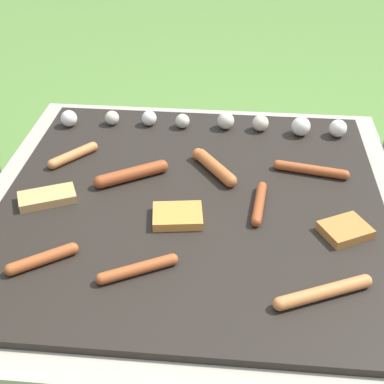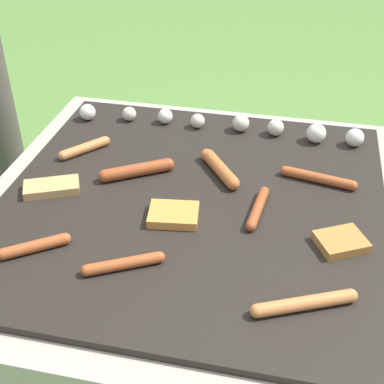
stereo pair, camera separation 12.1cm
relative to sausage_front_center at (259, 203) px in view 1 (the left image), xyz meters
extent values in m
plane|color=#567F38|center=(-0.15, 0.02, -0.43)|extent=(14.00, 14.00, 0.00)
cube|color=#A89E8C|center=(-0.15, 0.02, -0.23)|extent=(0.99, 0.99, 0.40)
cube|color=black|center=(-0.15, 0.02, -0.02)|extent=(0.87, 0.87, 0.02)
cylinder|color=#A34C23|center=(-0.23, -0.23, 0.00)|extent=(0.14, 0.09, 0.02)
sphere|color=#A34C23|center=(-0.17, -0.20, 0.00)|extent=(0.02, 0.02, 0.02)
sphere|color=#A34C23|center=(-0.30, -0.27, 0.00)|extent=(0.02, 0.02, 0.02)
cylinder|color=#93421E|center=(-0.30, 0.09, 0.00)|extent=(0.15, 0.11, 0.03)
sphere|color=#93421E|center=(-0.37, 0.04, 0.00)|extent=(0.03, 0.03, 0.03)
sphere|color=#93421E|center=(-0.24, 0.13, 0.00)|extent=(0.03, 0.03, 0.03)
cylinder|color=#C6753D|center=(0.11, -0.26, 0.00)|extent=(0.17, 0.10, 0.03)
sphere|color=#C6753D|center=(0.03, -0.30, 0.00)|extent=(0.03, 0.03, 0.03)
sphere|color=#C6753D|center=(0.19, -0.23, 0.00)|extent=(0.03, 0.03, 0.03)
cylinder|color=#93421E|center=(0.00, 0.00, 0.00)|extent=(0.04, 0.14, 0.02)
sphere|color=#93421E|center=(0.01, 0.07, 0.00)|extent=(0.02, 0.02, 0.02)
sphere|color=#93421E|center=(-0.01, -0.07, 0.00)|extent=(0.02, 0.02, 0.02)
cylinder|color=#B7602D|center=(-0.11, 0.13, 0.00)|extent=(0.11, 0.13, 0.03)
sphere|color=#B7602D|center=(-0.07, 0.08, 0.00)|extent=(0.03, 0.03, 0.03)
sphere|color=#B7602D|center=(-0.15, 0.19, 0.00)|extent=(0.03, 0.03, 0.03)
cylinder|color=#A34C23|center=(-0.42, -0.22, 0.00)|extent=(0.11, 0.09, 0.02)
sphere|color=#A34C23|center=(-0.47, -0.26, 0.00)|extent=(0.02, 0.02, 0.02)
sphere|color=#A34C23|center=(-0.37, -0.19, 0.00)|extent=(0.02, 0.02, 0.02)
cylinder|color=#A34C23|center=(0.13, 0.15, 0.00)|extent=(0.16, 0.05, 0.02)
sphere|color=#A34C23|center=(0.05, 0.17, 0.00)|extent=(0.02, 0.02, 0.02)
sphere|color=#A34C23|center=(0.21, 0.13, 0.00)|extent=(0.02, 0.02, 0.02)
cylinder|color=#C6753D|center=(-0.47, 0.16, 0.00)|extent=(0.10, 0.11, 0.03)
sphere|color=#C6753D|center=(-0.43, 0.21, 0.00)|extent=(0.03, 0.03, 0.03)
sphere|color=#C6753D|center=(-0.51, 0.11, 0.00)|extent=(0.03, 0.03, 0.03)
cube|color=#B27033|center=(0.18, -0.08, 0.00)|extent=(0.12, 0.11, 0.02)
cube|color=#D18438|center=(-0.18, -0.06, 0.00)|extent=(0.12, 0.10, 0.02)
cube|color=tan|center=(-0.48, -0.02, 0.00)|extent=(0.14, 0.11, 0.02)
sphere|color=silver|center=(-0.53, 0.34, 0.01)|extent=(0.05, 0.05, 0.05)
sphere|color=beige|center=(-0.41, 0.36, 0.01)|extent=(0.04, 0.04, 0.04)
sphere|color=silver|center=(-0.31, 0.37, 0.01)|extent=(0.04, 0.04, 0.04)
sphere|color=beige|center=(-0.21, 0.36, 0.01)|extent=(0.04, 0.04, 0.04)
sphere|color=beige|center=(-0.09, 0.37, 0.01)|extent=(0.05, 0.05, 0.05)
sphere|color=beige|center=(0.01, 0.36, 0.01)|extent=(0.05, 0.05, 0.05)
sphere|color=silver|center=(0.12, 0.35, 0.01)|extent=(0.05, 0.05, 0.05)
sphere|color=silver|center=(0.22, 0.35, 0.01)|extent=(0.05, 0.05, 0.05)
camera|label=1|loc=(-0.06, -0.97, 0.71)|focal=50.00mm
camera|label=2|loc=(0.06, -0.95, 0.71)|focal=50.00mm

